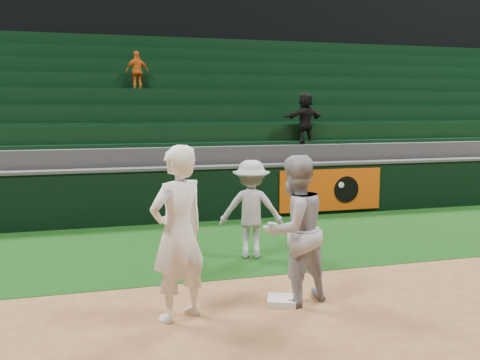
# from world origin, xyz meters

# --- Properties ---
(ground) EXTENTS (70.00, 70.00, 0.00)m
(ground) POSITION_xyz_m (0.00, 0.00, 0.00)
(ground) COLOR brown
(ground) RESTS_ON ground
(foul_grass) EXTENTS (36.00, 4.20, 0.01)m
(foul_grass) POSITION_xyz_m (0.00, 3.00, 0.00)
(foul_grass) COLOR black
(foul_grass) RESTS_ON ground
(upper_deck) EXTENTS (40.00, 12.00, 12.00)m
(upper_deck) POSITION_xyz_m (0.00, 17.45, 6.00)
(upper_deck) COLOR black
(upper_deck) RESTS_ON ground
(first_base) EXTENTS (0.47, 0.47, 0.08)m
(first_base) POSITION_xyz_m (-0.19, -0.24, 0.04)
(first_base) COLOR white
(first_base) RESTS_ON ground
(first_baseman) EXTENTS (0.92, 0.81, 2.11)m
(first_baseman) POSITION_xyz_m (-1.57, -0.36, 1.06)
(first_baseman) COLOR white
(first_baseman) RESTS_ON ground
(baserunner) EXTENTS (1.14, 1.01, 1.94)m
(baserunner) POSITION_xyz_m (-0.03, -0.23, 0.97)
(baserunner) COLOR #A1A3AC
(baserunner) RESTS_ON ground
(base_coach) EXTENTS (1.21, 0.91, 1.67)m
(base_coach) POSITION_xyz_m (0.06, 1.96, 0.84)
(base_coach) COLOR #A7ABB5
(base_coach) RESTS_ON foul_grass
(field_wall) EXTENTS (36.00, 0.45, 1.25)m
(field_wall) POSITION_xyz_m (0.03, 5.20, 0.63)
(field_wall) COLOR black
(field_wall) RESTS_ON ground
(stadium_seating) EXTENTS (36.00, 5.95, 4.85)m
(stadium_seating) POSITION_xyz_m (-0.00, 8.97, 1.70)
(stadium_seating) COLOR #313134
(stadium_seating) RESTS_ON ground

